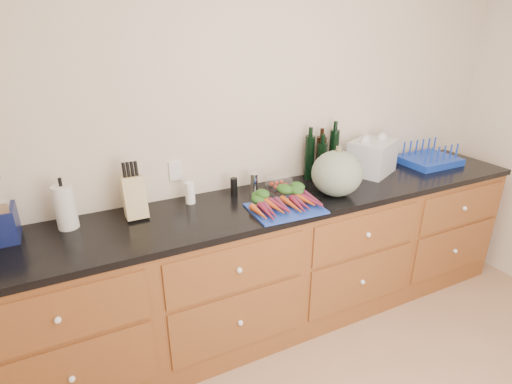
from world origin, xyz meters
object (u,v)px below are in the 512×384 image
carrots (282,201)px  knife_block (134,197)px  squash (337,173)px  paper_towel (65,207)px  cutting_board (285,208)px  dish_rack (429,159)px  tomato_box (279,182)px

carrots → knife_block: 0.86m
carrots → squash: (0.40, 0.01, 0.11)m
squash → paper_towel: bearing=170.4°
cutting_board → paper_towel: 1.22m
squash → dish_rack: 1.06m
paper_towel → knife_block: bearing=-3.2°
paper_towel → dish_rack: bearing=-1.8°
cutting_board → squash: bearing=7.6°
paper_towel → knife_block: (0.35, -0.02, -0.00)m
squash → carrots: bearing=-178.0°
paper_towel → tomato_box: (1.31, 0.01, -0.09)m
cutting_board → carrots: size_ratio=1.03×
carrots → tomato_box: bearing=64.4°
knife_block → dish_rack: bearing=-1.5°
knife_block → dish_rack: knife_block is taller
carrots → knife_block: knife_block is taller
cutting_board → dish_rack: size_ratio=0.99×
cutting_board → paper_towel: paper_towel is taller
cutting_board → dish_rack: dish_rack is taller
squash → knife_block: 1.24m
cutting_board → paper_towel: size_ratio=1.74×
tomato_box → dish_rack: 1.31m
paper_towel → dish_rack: size_ratio=0.57×
cutting_board → paper_towel: bearing=164.7°
paper_towel → tomato_box: size_ratio=1.66×
paper_towel → cutting_board: bearing=-15.3°
cutting_board → knife_block: knife_block is taller
squash → dish_rack: bearing=10.1°
carrots → knife_block: size_ratio=1.72×
carrots → tomato_box: (0.14, 0.29, -0.00)m
squash → dish_rack: squash is taller
squash → knife_block: squash is taller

